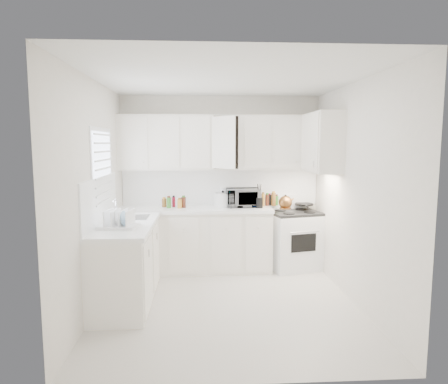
{
  "coord_description": "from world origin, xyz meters",
  "views": [
    {
      "loc": [
        -0.31,
        -4.51,
        1.88
      ],
      "look_at": [
        0.0,
        0.7,
        1.25
      ],
      "focal_mm": 31.98,
      "sensor_mm": 36.0,
      "label": 1
    }
  ],
  "objects": [
    {
      "name": "spice_left_3",
      "position": [
        -0.62,
        1.33,
        1.02
      ],
      "size": [
        0.06,
        0.06,
        0.13
      ],
      "primitive_type": "cylinder",
      "color": "gold",
      "rests_on": "countertop_back"
    },
    {
      "name": "window_blinds",
      "position": [
        -1.48,
        0.35,
        1.55
      ],
      "size": [
        0.06,
        0.96,
        1.06
      ],
      "primitive_type": null,
      "color": "white",
      "rests_on": "wall_left"
    },
    {
      "name": "spice_left_2",
      "position": [
        -0.7,
        1.42,
        1.02
      ],
      "size": [
        0.06,
        0.06,
        0.13
      ],
      "primitive_type": "cylinder",
      "color": "#A51630",
      "rests_on": "countertop_back"
    },
    {
      "name": "sauce_right_1",
      "position": [
        0.64,
        1.4,
        1.05
      ],
      "size": [
        0.06,
        0.06,
        0.19
      ],
      "primitive_type": "cylinder",
      "color": "gold",
      "rests_on": "countertop_back"
    },
    {
      "name": "rice_cooker",
      "position": [
        0.02,
        1.34,
        1.07
      ],
      "size": [
        0.27,
        0.27,
        0.24
      ],
      "primitive_type": null,
      "rotation": [
        0.0,
        0.0,
        0.14
      ],
      "color": "white",
      "rests_on": "countertop_back"
    },
    {
      "name": "wall_left",
      "position": [
        -1.5,
        0.0,
        1.3
      ],
      "size": [
        0.0,
        3.2,
        3.2
      ],
      "primitive_type": "plane",
      "rotation": [
        1.57,
        0.0,
        1.57
      ],
      "color": "white",
      "rests_on": "ground"
    },
    {
      "name": "ceiling",
      "position": [
        0.0,
        0.0,
        2.6
      ],
      "size": [
        3.2,
        3.2,
        0.0
      ],
      "primitive_type": "plane",
      "rotation": [
        3.14,
        0.0,
        0.0
      ],
      "color": "white",
      "rests_on": "ground"
    },
    {
      "name": "sauce_right_0",
      "position": [
        0.58,
        1.46,
        1.05
      ],
      "size": [
        0.06,
        0.06,
        0.19
      ],
      "primitive_type": "cylinder",
      "color": "#A51630",
      "rests_on": "countertop_back"
    },
    {
      "name": "lower_cabinets_back",
      "position": [
        -0.39,
        1.3,
        0.45
      ],
      "size": [
        2.22,
        0.6,
        0.9
      ],
      "primitive_type": null,
      "color": "white",
      "rests_on": "floor"
    },
    {
      "name": "lower_cabinets_left",
      "position": [
        -1.2,
        0.2,
        0.45
      ],
      "size": [
        0.6,
        1.6,
        0.9
      ],
      "primitive_type": null,
      "color": "white",
      "rests_on": "floor"
    },
    {
      "name": "microwave",
      "position": [
        0.32,
        1.34,
        1.12
      ],
      "size": [
        0.5,
        0.29,
        0.33
      ],
      "primitive_type": "imported",
      "rotation": [
        0.0,
        0.0,
        0.04
      ],
      "color": "gray",
      "rests_on": "countertop_back"
    },
    {
      "name": "floor",
      "position": [
        0.0,
        0.0,
        0.0
      ],
      "size": [
        3.2,
        3.2,
        0.0
      ],
      "primitive_type": "plane",
      "color": "silver",
      "rests_on": "ground"
    },
    {
      "name": "utensil_crock",
      "position": [
        0.55,
        1.22,
        1.13
      ],
      "size": [
        0.14,
        0.14,
        0.36
      ],
      "primitive_type": null,
      "rotation": [
        0.0,
        0.0,
        -0.2
      ],
      "color": "black",
      "rests_on": "countertop_back"
    },
    {
      "name": "backsplash_left",
      "position": [
        -1.49,
        0.2,
        1.23
      ],
      "size": [
        0.02,
        1.6,
        0.55
      ],
      "primitive_type": "cube",
      "color": "white",
      "rests_on": "wall_left"
    },
    {
      "name": "spice_left_1",
      "position": [
        -0.78,
        1.33,
        1.02
      ],
      "size": [
        0.06,
        0.06,
        0.13
      ],
      "primitive_type": "cylinder",
      "color": "#367D29",
      "rests_on": "countertop_back"
    },
    {
      "name": "wall_front",
      "position": [
        0.0,
        -1.6,
        1.3
      ],
      "size": [
        3.0,
        0.0,
        3.0
      ],
      "primitive_type": "plane",
      "rotation": [
        -1.57,
        0.0,
        0.0
      ],
      "color": "white",
      "rests_on": "ground"
    },
    {
      "name": "wall_back",
      "position": [
        0.0,
        1.6,
        1.3
      ],
      "size": [
        3.0,
        0.0,
        3.0
      ],
      "primitive_type": "plane",
      "rotation": [
        1.57,
        0.0,
        0.0
      ],
      "color": "white",
      "rests_on": "ground"
    },
    {
      "name": "upper_cabinets_back",
      "position": [
        0.0,
        1.44,
        1.5
      ],
      "size": [
        3.0,
        0.33,
        0.8
      ],
      "primitive_type": null,
      "color": "white",
      "rests_on": "wall_back"
    },
    {
      "name": "upper_cabinets_right",
      "position": [
        1.33,
        0.82,
        1.5
      ],
      "size": [
        0.33,
        0.9,
        0.8
      ],
      "primitive_type": null,
      "color": "white",
      "rests_on": "wall_right"
    },
    {
      "name": "backsplash_back",
      "position": [
        0.0,
        1.59,
        1.23
      ],
      "size": [
        2.98,
        0.02,
        0.55
      ],
      "primitive_type": "cube",
      "color": "white",
      "rests_on": "wall_back"
    },
    {
      "name": "paper_towel",
      "position": [
        0.05,
        1.52,
        1.08
      ],
      "size": [
        0.12,
        0.12,
        0.27
      ],
      "primitive_type": "cylinder",
      "color": "white",
      "rests_on": "countertop_back"
    },
    {
      "name": "spice_left_0",
      "position": [
        -0.85,
        1.42,
        1.02
      ],
      "size": [
        0.06,
        0.06,
        0.13
      ],
      "primitive_type": "cylinder",
      "color": "brown",
      "rests_on": "countertop_back"
    },
    {
      "name": "spice_left_4",
      "position": [
        -0.55,
        1.42,
        1.02
      ],
      "size": [
        0.06,
        0.06,
        0.13
      ],
      "primitive_type": "cylinder",
      "color": "#542618",
      "rests_on": "countertop_back"
    },
    {
      "name": "sauce_right_4",
      "position": [
        0.8,
        1.46,
        1.05
      ],
      "size": [
        0.06,
        0.06,
        0.19
      ],
      "primitive_type": "cylinder",
      "color": "brown",
      "rests_on": "countertop_back"
    },
    {
      "name": "dish_rack",
      "position": [
        -1.23,
        -0.07,
        1.07
      ],
      "size": [
        0.47,
        0.38,
        0.23
      ],
      "primitive_type": null,
      "rotation": [
        0.0,
        0.0,
        -0.17
      ],
      "color": "white",
      "rests_on": "countertop_left"
    },
    {
      "name": "tea_kettle",
      "position": [
        0.92,
        1.15,
        1.05
      ],
      "size": [
        0.26,
        0.22,
        0.22
      ],
      "primitive_type": null,
      "rotation": [
        0.0,
        0.0,
        0.08
      ],
      "color": "brown",
      "rests_on": "stove"
    },
    {
      "name": "sauce_right_2",
      "position": [
        0.69,
        1.46,
        1.05
      ],
      "size": [
        0.06,
        0.06,
        0.19
      ],
      "primitive_type": "cylinder",
      "color": "#542618",
      "rests_on": "countertop_back"
    },
    {
      "name": "stove",
      "position": [
        1.1,
        1.31,
        0.56
      ],
      "size": [
        0.84,
        0.74,
        1.11
      ],
      "primitive_type": null,
      "rotation": [
        0.0,
        0.0,
        0.23
      ],
      "color": "white",
      "rests_on": "floor"
    },
    {
      "name": "countertop_back",
      "position": [
        -0.39,
        1.29,
        0.93
      ],
      "size": [
        2.24,
        0.64,
        0.05
      ],
      "primitive_type": "cube",
      "color": "white",
      "rests_on": "lower_cabinets_back"
    },
    {
      "name": "frying_pan",
      "position": [
        1.28,
        1.47,
        0.97
      ],
      "size": [
        0.32,
        0.5,
        0.04
      ],
      "primitive_type": null,
      "rotation": [
        0.0,
        0.0,
        -0.08
      ],
      "color": "black",
      "rests_on": "stove"
    },
    {
      "name": "sauce_right_3",
      "position": [
        0.74,
        1.4,
        1.05
      ],
      "size": [
        0.06,
        0.06,
        0.19
      ],
      "primitive_type": "cylinder",
      "color": "black",
      "rests_on": "countertop_back"
    },
    {
      "name": "wall_right",
      "position": [
        1.5,
        0.0,
        1.3
      ],
      "size": [
        0.0,
        3.2,
        3.2
      ],
      "primitive_type": "plane",
      "rotation": [
        1.57,
        0.0,
        -1.57
      ],
      "color": "white",
      "rests_on": "ground"
    },
    {
      "name": "sauce_right_5",
      "position": [
        0.85,
        1.4,
        1.05
      ],
      "size": [
        0.06,
        0.06,
        0.19
      ],
      "primitive_type": "cylinder",
      "color": "#367D29",
      "rests_on": "countertop_back"
    },
    {
      "name": "countertop_left",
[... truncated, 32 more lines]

